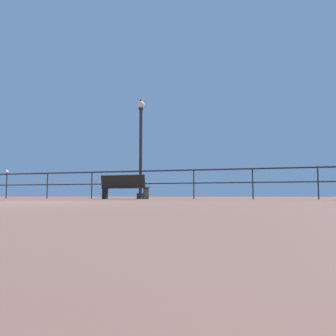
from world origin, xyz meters
TOP-DOWN VIEW (x-y plane):
  - pier_railing at (0.00, 7.20)m, footprint 25.14×0.05m
  - bench_near_left at (-0.39, 6.56)m, footprint 1.81×0.69m
  - lamppost_center at (-0.13, 7.54)m, footprint 0.30×0.30m
  - seagull_on_rail at (-6.31, 7.21)m, footprint 0.30×0.31m

SIDE VIEW (x-z plane):
  - bench_near_left at x=-0.39m, z-range 0.05..0.94m
  - pier_railing at x=0.00m, z-range 0.26..1.35m
  - seagull_on_rail at x=-6.31m, z-range 1.08..1.26m
  - lamppost_center at x=-0.13m, z-range 0.10..4.13m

